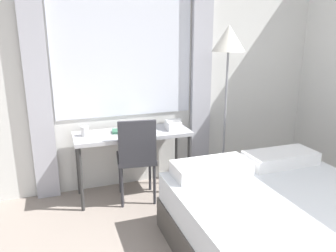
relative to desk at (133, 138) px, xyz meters
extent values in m
cube|color=silver|center=(0.45, 0.32, 0.69)|extent=(4.95, 0.05, 2.70)
cube|color=white|center=(0.00, 0.29, 0.94)|extent=(1.55, 0.01, 1.50)
cube|color=#B2B2BC|center=(-0.92, 0.25, 0.64)|extent=(0.24, 0.06, 2.60)
cube|color=#B2B2BC|center=(0.92, 0.25, 0.64)|extent=(0.24, 0.06, 2.60)
cube|color=#B2B2B7|center=(0.00, 0.00, 0.05)|extent=(1.25, 0.47, 0.04)
cylinder|color=#333333|center=(-0.59, -0.20, -0.32)|extent=(0.04, 0.04, 0.69)
cylinder|color=#333333|center=(0.59, -0.20, -0.32)|extent=(0.04, 0.04, 0.69)
cylinder|color=#333333|center=(-0.59, 0.20, -0.32)|extent=(0.04, 0.04, 0.69)
cylinder|color=#333333|center=(0.59, 0.20, -0.32)|extent=(0.04, 0.04, 0.69)
cube|color=#333338|center=(0.00, -0.12, -0.19)|extent=(0.45, 0.45, 0.05)
cube|color=#333338|center=(-0.02, -0.30, 0.05)|extent=(0.38, 0.09, 0.44)
cylinder|color=#333338|center=(-0.19, -0.26, -0.44)|extent=(0.03, 0.03, 0.44)
cylinder|color=#333338|center=(0.15, -0.31, -0.44)|extent=(0.03, 0.03, 0.44)
cylinder|color=#333338|center=(-0.14, 0.07, -0.44)|extent=(0.03, 0.03, 0.44)
cylinder|color=#333338|center=(0.20, 0.03, -0.44)|extent=(0.03, 0.03, 0.44)
cube|color=silver|center=(0.87, -1.67, -0.25)|extent=(1.61, 1.92, 0.25)
cube|color=white|center=(0.50, -0.89, -0.06)|extent=(0.69, 0.32, 0.12)
cube|color=white|center=(1.24, -0.89, -0.06)|extent=(0.69, 0.32, 0.12)
cylinder|color=#4C4C51|center=(1.04, -0.14, -0.65)|extent=(0.31, 0.31, 0.03)
cylinder|color=gray|center=(1.04, -0.14, 0.14)|extent=(0.02, 0.02, 1.54)
cone|color=silver|center=(1.04, -0.14, 1.05)|extent=(0.36, 0.36, 0.28)
cube|color=white|center=(0.46, -0.05, 0.11)|extent=(0.15, 0.15, 0.09)
cube|color=white|center=(0.46, -0.05, 0.17)|extent=(0.17, 0.05, 0.02)
cube|color=#33664C|center=(-0.10, 0.04, 0.08)|extent=(0.24, 0.18, 0.02)
cube|color=white|center=(-0.10, 0.04, 0.08)|extent=(0.22, 0.17, 0.01)
cylinder|color=white|center=(-0.50, 0.03, 0.12)|extent=(0.08, 0.08, 0.10)
camera|label=1|loc=(-0.76, -3.33, 1.09)|focal=35.00mm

